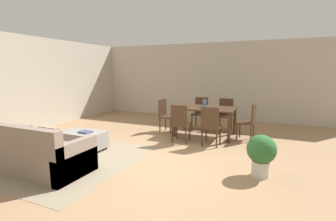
{
  "coord_description": "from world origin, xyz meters",
  "views": [
    {
      "loc": [
        2.02,
        -3.8,
        1.72
      ],
      "look_at": [
        -0.26,
        1.36,
        0.8
      ],
      "focal_mm": 26.32,
      "sensor_mm": 36.0,
      "label": 1
    }
  ],
  "objects_px": {
    "couch": "(28,153)",
    "dining_chair_far_left": "(200,111)",
    "ottoman_table": "(83,140)",
    "potted_plant": "(261,152)",
    "vase_centerpiece": "(205,104)",
    "dining_chair_head_west": "(165,113)",
    "dining_chair_far_right": "(225,113)",
    "book_on_ottoman": "(85,132)",
    "dining_chair_near_left": "(180,121)",
    "dining_table": "(205,111)",
    "dining_chair_head_east": "(249,119)",
    "dining_chair_near_right": "(211,124)"
  },
  "relations": [
    {
      "from": "dining_chair_far_right",
      "to": "dining_table",
      "type": "bearing_deg",
      "value": -114.77
    },
    {
      "from": "dining_chair_near_left",
      "to": "book_on_ottoman",
      "type": "bearing_deg",
      "value": -138.41
    },
    {
      "from": "ottoman_table",
      "to": "dining_chair_far_right",
      "type": "bearing_deg",
      "value": 51.42
    },
    {
      "from": "dining_table",
      "to": "dining_chair_far_left",
      "type": "bearing_deg",
      "value": 113.9
    },
    {
      "from": "dining_chair_near_left",
      "to": "dining_chair_head_east",
      "type": "height_order",
      "value": "same"
    },
    {
      "from": "dining_chair_far_left",
      "to": "dining_chair_near_right",
      "type": "bearing_deg",
      "value": -66.58
    },
    {
      "from": "dining_chair_near_left",
      "to": "dining_chair_far_right",
      "type": "height_order",
      "value": "same"
    },
    {
      "from": "potted_plant",
      "to": "couch",
      "type": "bearing_deg",
      "value": -160.62
    },
    {
      "from": "couch",
      "to": "dining_table",
      "type": "height_order",
      "value": "couch"
    },
    {
      "from": "dining_chair_head_west",
      "to": "vase_centerpiece",
      "type": "relative_size",
      "value": 4.47
    },
    {
      "from": "potted_plant",
      "to": "dining_chair_far_right",
      "type": "bearing_deg",
      "value": 111.14
    },
    {
      "from": "dining_chair_far_right",
      "to": "dining_chair_head_west",
      "type": "bearing_deg",
      "value": -150.87
    },
    {
      "from": "dining_chair_head_east",
      "to": "vase_centerpiece",
      "type": "distance_m",
      "value": 1.19
    },
    {
      "from": "vase_centerpiece",
      "to": "book_on_ottoman",
      "type": "distance_m",
      "value": 3.04
    },
    {
      "from": "dining_chair_near_left",
      "to": "ottoman_table",
      "type": "bearing_deg",
      "value": -141.13
    },
    {
      "from": "vase_centerpiece",
      "to": "dining_chair_far_right",
      "type": "bearing_deg",
      "value": 66.03
    },
    {
      "from": "vase_centerpiece",
      "to": "dining_chair_far_left",
      "type": "bearing_deg",
      "value": 112.35
    },
    {
      "from": "couch",
      "to": "dining_chair_far_left",
      "type": "distance_m",
      "value": 4.72
    },
    {
      "from": "ottoman_table",
      "to": "book_on_ottoman",
      "type": "distance_m",
      "value": 0.23
    },
    {
      "from": "dining_chair_near_right",
      "to": "dining_table",
      "type": "bearing_deg",
      "value": 112.95
    },
    {
      "from": "dining_chair_near_right",
      "to": "dining_chair_far_right",
      "type": "relative_size",
      "value": 1.0
    },
    {
      "from": "ottoman_table",
      "to": "book_on_ottoman",
      "type": "height_order",
      "value": "book_on_ottoman"
    },
    {
      "from": "dining_chair_near_left",
      "to": "vase_centerpiece",
      "type": "xyz_separation_m",
      "value": [
        0.36,
        0.84,
        0.34
      ]
    },
    {
      "from": "dining_chair_far_right",
      "to": "vase_centerpiece",
      "type": "relative_size",
      "value": 4.47
    },
    {
      "from": "ottoman_table",
      "to": "dining_chair_far_left",
      "type": "relative_size",
      "value": 1.03
    },
    {
      "from": "dining_chair_far_left",
      "to": "vase_centerpiece",
      "type": "relative_size",
      "value": 4.47
    },
    {
      "from": "ottoman_table",
      "to": "dining_chair_head_west",
      "type": "distance_m",
      "value": 2.47
    },
    {
      "from": "couch",
      "to": "vase_centerpiece",
      "type": "bearing_deg",
      "value": 57.18
    },
    {
      "from": "dining_chair_far_left",
      "to": "dining_chair_head_west",
      "type": "relative_size",
      "value": 1.0
    },
    {
      "from": "dining_chair_near_left",
      "to": "book_on_ottoman",
      "type": "distance_m",
      "value": 2.16
    },
    {
      "from": "dining_chair_near_right",
      "to": "dining_chair_head_west",
      "type": "relative_size",
      "value": 1.0
    },
    {
      "from": "dining_chair_far_left",
      "to": "book_on_ottoman",
      "type": "xyz_separation_m",
      "value": [
        -1.6,
        -3.17,
        -0.09
      ]
    },
    {
      "from": "dining_chair_head_east",
      "to": "book_on_ottoman",
      "type": "xyz_separation_m",
      "value": [
        -3.1,
        -2.35,
        -0.09
      ]
    },
    {
      "from": "dining_chair_head_east",
      "to": "book_on_ottoman",
      "type": "distance_m",
      "value": 3.89
    },
    {
      "from": "ottoman_table",
      "to": "potted_plant",
      "type": "height_order",
      "value": "potted_plant"
    },
    {
      "from": "dining_chair_near_left",
      "to": "dining_chair_far_left",
      "type": "bearing_deg",
      "value": 90.32
    },
    {
      "from": "dining_chair_far_right",
      "to": "potted_plant",
      "type": "height_order",
      "value": "dining_chair_far_right"
    },
    {
      "from": "vase_centerpiece",
      "to": "potted_plant",
      "type": "xyz_separation_m",
      "value": [
        1.54,
        -2.11,
        -0.46
      ]
    },
    {
      "from": "dining_chair_head_east",
      "to": "potted_plant",
      "type": "relative_size",
      "value": 1.32
    },
    {
      "from": "couch",
      "to": "vase_centerpiece",
      "type": "xyz_separation_m",
      "value": [
        2.22,
        3.44,
        0.57
      ]
    },
    {
      "from": "couch",
      "to": "dining_chair_head_west",
      "type": "distance_m",
      "value": 3.63
    },
    {
      "from": "dining_chair_far_left",
      "to": "potted_plant",
      "type": "distance_m",
      "value": 3.57
    },
    {
      "from": "dining_chair_near_right",
      "to": "potted_plant",
      "type": "xyz_separation_m",
      "value": [
        1.16,
        -1.28,
        -0.11
      ]
    },
    {
      "from": "couch",
      "to": "dining_chair_head_west",
      "type": "bearing_deg",
      "value": 72.66
    },
    {
      "from": "dining_chair_head_west",
      "to": "dining_chair_near_left",
      "type": "bearing_deg",
      "value": -47.95
    },
    {
      "from": "dining_chair_far_left",
      "to": "dining_table",
      "type": "bearing_deg",
      "value": -66.1
    },
    {
      "from": "ottoman_table",
      "to": "vase_centerpiece",
      "type": "distance_m",
      "value": 3.12
    },
    {
      "from": "dining_chair_far_right",
      "to": "dining_chair_head_east",
      "type": "xyz_separation_m",
      "value": [
        0.74,
        -0.8,
        0.0
      ]
    },
    {
      "from": "dining_chair_far_left",
      "to": "vase_centerpiece",
      "type": "height_order",
      "value": "vase_centerpiece"
    },
    {
      "from": "vase_centerpiece",
      "to": "ottoman_table",
      "type": "bearing_deg",
      "value": -133.09
    }
  ]
}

